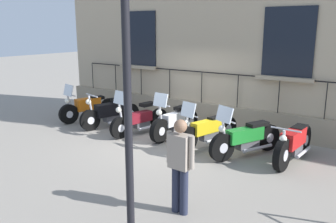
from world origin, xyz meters
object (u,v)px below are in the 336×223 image
object	(u,v)px
motorcycle_red	(294,143)
motorcycle_maroon	(139,120)
pedestrian_walking	(180,162)
motorcycle_black	(110,113)
motorcycle_yellow	(207,130)
motorcycle_white	(175,123)
motorcycle_green	(246,138)
lamppost	(125,12)
motorcycle_orange	(89,107)

from	to	relation	value
motorcycle_red	motorcycle_maroon	bearing A→B (deg)	-86.59
motorcycle_red	pedestrian_walking	distance (m)	3.53
motorcycle_black	motorcycle_yellow	distance (m)	3.39
motorcycle_white	motorcycle_green	bearing A→B (deg)	83.06
motorcycle_green	motorcycle_red	xyz separation A→B (m)	(-0.24, 1.05, 0.01)
motorcycle_maroon	lamppost	world-z (taller)	lamppost
motorcycle_white	pedestrian_walking	distance (m)	4.19
motorcycle_black	motorcycle_green	xyz separation A→B (m)	(0.03, 4.45, -0.01)
motorcycle_white	lamppost	size ratio (longest dim) A/B	0.44
motorcycle_black	motorcycle_white	xyz separation A→B (m)	(-0.24, 2.23, -0.03)
motorcycle_orange	motorcycle_yellow	distance (m)	4.52
pedestrian_walking	motorcycle_yellow	bearing A→B (deg)	-159.02
motorcycle_red	lamppost	xyz separation A→B (m)	(4.77, -0.77, 2.74)
motorcycle_yellow	motorcycle_red	distance (m)	2.13
motorcycle_black	motorcycle_green	size ratio (longest dim) A/B	1.00
motorcycle_maroon	motorcycle_red	xyz separation A→B (m)	(-0.26, 4.31, 0.03)
motorcycle_maroon	motorcycle_black	bearing A→B (deg)	-92.20
lamppost	motorcycle_red	bearing A→B (deg)	170.88
motorcycle_orange	motorcycle_red	xyz separation A→B (m)	(-0.04, 6.64, 0.01)
motorcycle_white	lamppost	xyz separation A→B (m)	(4.79, 2.50, 2.77)
motorcycle_green	motorcycle_red	size ratio (longest dim) A/B	0.98
motorcycle_orange	motorcycle_yellow	bearing A→B (deg)	88.11
motorcycle_green	motorcycle_black	bearing A→B (deg)	-90.43
motorcycle_red	pedestrian_walking	xyz separation A→B (m)	(3.39, -0.89, 0.46)
motorcycle_white	motorcycle_black	bearing A→B (deg)	-83.96
motorcycle_black	motorcycle_red	size ratio (longest dim) A/B	0.97
motorcycle_green	lamppost	world-z (taller)	lamppost
motorcycle_black	pedestrian_walking	bearing A→B (deg)	55.43
lamppost	pedestrian_walking	xyz separation A→B (m)	(-1.38, -0.13, -2.28)
motorcycle_yellow	lamppost	distance (m)	5.50
motorcycle_black	motorcycle_red	xyz separation A→B (m)	(-0.21, 5.50, 0.00)
motorcycle_black	motorcycle_yellow	xyz separation A→B (m)	(-0.02, 3.39, -0.00)
motorcycle_orange	motorcycle_red	world-z (taller)	motorcycle_orange
motorcycle_black	motorcycle_maroon	xyz separation A→B (m)	(0.05, 1.20, -0.03)
motorcycle_maroon	motorcycle_yellow	size ratio (longest dim) A/B	0.97
motorcycle_orange	motorcycle_white	bearing A→B (deg)	91.13
motorcycle_black	motorcycle_maroon	distance (m)	1.20
lamppost	motorcycle_green	bearing A→B (deg)	-176.36
motorcycle_yellow	motorcycle_green	xyz separation A→B (m)	(0.05, 1.06, -0.01)
motorcycle_orange	motorcycle_white	distance (m)	3.37
motorcycle_green	lamppost	bearing A→B (deg)	3.64
motorcycle_orange	pedestrian_walking	world-z (taller)	pedestrian_walking
motorcycle_black	motorcycle_green	world-z (taller)	motorcycle_green
motorcycle_black	motorcycle_yellow	bearing A→B (deg)	90.35
motorcycle_green	motorcycle_red	bearing A→B (deg)	103.03
motorcycle_yellow	motorcycle_white	bearing A→B (deg)	-100.62
motorcycle_orange	motorcycle_maroon	xyz separation A→B (m)	(0.22, 2.33, -0.02)
motorcycle_maroon	motorcycle_orange	bearing A→B (deg)	-95.28
motorcycle_green	lamppost	size ratio (longest dim) A/B	0.45
motorcycle_orange	motorcycle_black	bearing A→B (deg)	81.51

